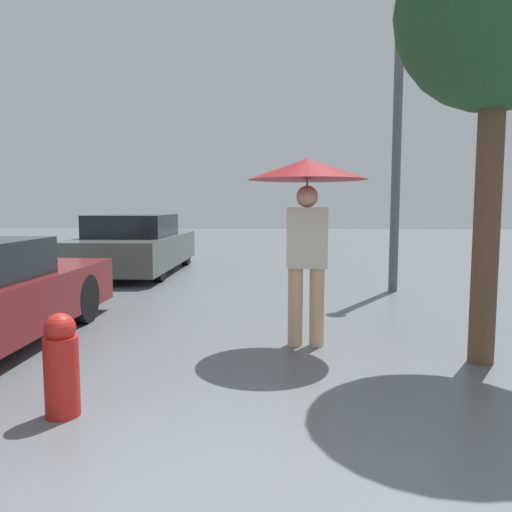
# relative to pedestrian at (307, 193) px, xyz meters

# --- Properties ---
(pedestrian) EXTENTS (1.26, 1.26, 2.00)m
(pedestrian) POSITION_rel_pedestrian_xyz_m (0.00, 0.00, 0.00)
(pedestrian) COLOR tan
(pedestrian) RESTS_ON ground_plane
(parked_car_farthest) EXTENTS (1.89, 4.47, 1.30)m
(parked_car_farthest) POSITION_rel_pedestrian_xyz_m (-3.53, 5.75, -1.04)
(parked_car_farthest) COLOR #4C514C
(parked_car_farthest) RESTS_ON ground_plane
(tree) EXTENTS (1.82, 1.82, 4.19)m
(tree) POSITION_rel_pedestrian_xyz_m (1.66, -0.50, 1.59)
(tree) COLOR brown
(tree) RESTS_ON ground_plane
(street_lamp) EXTENTS (0.28, 0.28, 4.97)m
(street_lamp) POSITION_rel_pedestrian_xyz_m (1.72, 3.52, 1.11)
(street_lamp) COLOR #515456
(street_lamp) RESTS_ON ground_plane
(fire_hydrant) EXTENTS (0.24, 0.24, 0.75)m
(fire_hydrant) POSITION_rel_pedestrian_xyz_m (-1.85, -1.90, -1.27)
(fire_hydrant) COLOR #B21E19
(fire_hydrant) RESTS_ON ground_plane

